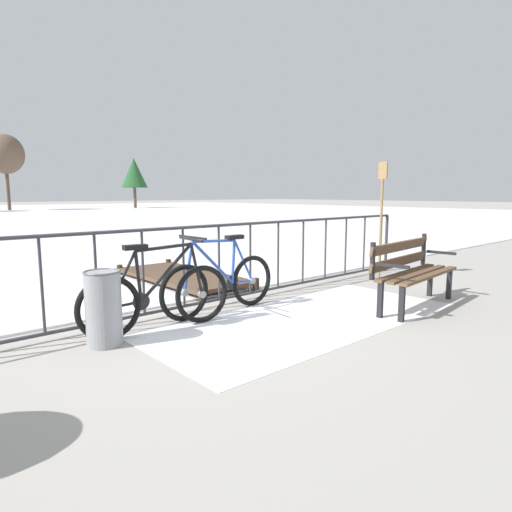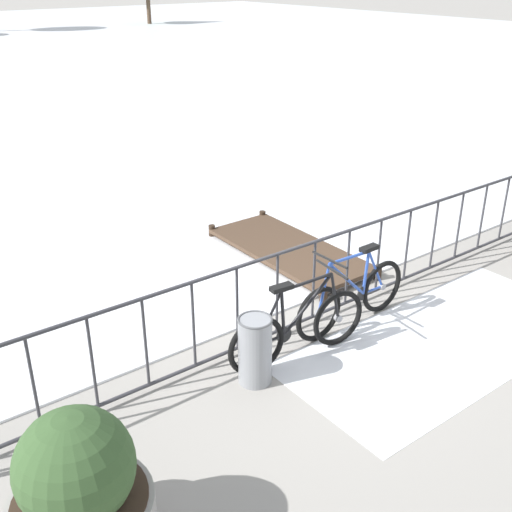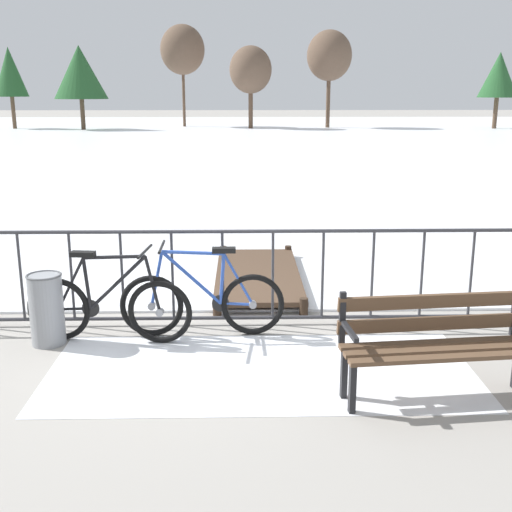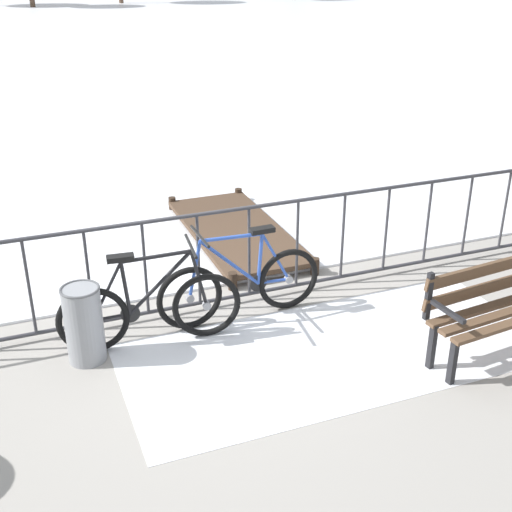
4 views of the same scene
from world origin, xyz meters
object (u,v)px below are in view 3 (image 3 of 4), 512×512
at_px(bicycle_second, 203,302).
at_px(trash_bin, 47,309).
at_px(park_bench, 436,338).
at_px(bicycle_near_railing, 108,307).

relative_size(bicycle_second, trash_bin, 2.34).
bearing_deg(bicycle_second, park_bench, -34.79).
bearing_deg(bicycle_near_railing, trash_bin, -175.89).
xyz_separation_m(bicycle_near_railing, trash_bin, (-0.61, -0.04, 0.00)).
xyz_separation_m(bicycle_near_railing, park_bench, (2.96, -1.25, 0.14)).
xyz_separation_m(bicycle_near_railing, bicycle_second, (0.94, 0.15, 0.00)).
bearing_deg(bicycle_near_railing, park_bench, -22.87).
height_order(bicycle_near_railing, bicycle_second, same).
relative_size(bicycle_second, park_bench, 1.04).
relative_size(bicycle_near_railing, park_bench, 1.04).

